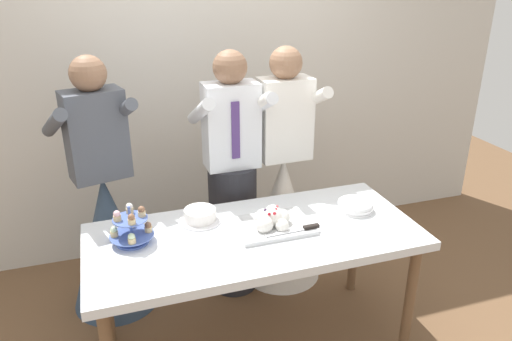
# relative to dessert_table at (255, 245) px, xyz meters

# --- Properties ---
(rear_wall) EXTENTS (5.20, 0.10, 2.90)m
(rear_wall) POSITION_rel_dessert_table_xyz_m (0.00, 1.38, 0.75)
(rear_wall) COLOR beige
(rear_wall) RESTS_ON ground_plane
(dessert_table) EXTENTS (1.80, 0.80, 0.78)m
(dessert_table) POSITION_rel_dessert_table_xyz_m (0.00, 0.00, 0.00)
(dessert_table) COLOR silver
(dessert_table) RESTS_ON ground_plane
(cupcake_stand) EXTENTS (0.23, 0.23, 0.21)m
(cupcake_stand) POSITION_rel_dessert_table_xyz_m (-0.64, 0.11, 0.16)
(cupcake_stand) COLOR #4C66B2
(cupcake_stand) RESTS_ON dessert_table
(main_cake_tray) EXTENTS (0.44, 0.31, 0.13)m
(main_cake_tray) POSITION_rel_dessert_table_xyz_m (0.11, 0.02, 0.12)
(main_cake_tray) COLOR silver
(main_cake_tray) RESTS_ON dessert_table
(plate_stack) EXTENTS (0.21, 0.21, 0.05)m
(plate_stack) POSITION_rel_dessert_table_xyz_m (0.65, 0.06, 0.10)
(plate_stack) COLOR white
(plate_stack) RESTS_ON dessert_table
(round_cake) EXTENTS (0.24, 0.24, 0.08)m
(round_cake) POSITION_rel_dessert_table_xyz_m (-0.25, 0.22, 0.11)
(round_cake) COLOR white
(round_cake) RESTS_ON dessert_table
(person_groom) EXTENTS (0.46, 0.49, 1.66)m
(person_groom) POSITION_rel_dessert_table_xyz_m (0.05, 0.63, 0.05)
(person_groom) COLOR #232328
(person_groom) RESTS_ON ground_plane
(person_bride) EXTENTS (0.56, 0.56, 1.66)m
(person_bride) POSITION_rel_dessert_table_xyz_m (0.42, 0.65, -0.12)
(person_bride) COLOR white
(person_bride) RESTS_ON ground_plane
(person_guest) EXTENTS (0.59, 0.58, 1.66)m
(person_guest) POSITION_rel_dessert_table_xyz_m (-0.76, 0.70, -0.12)
(person_guest) COLOR #334760
(person_guest) RESTS_ON ground_plane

